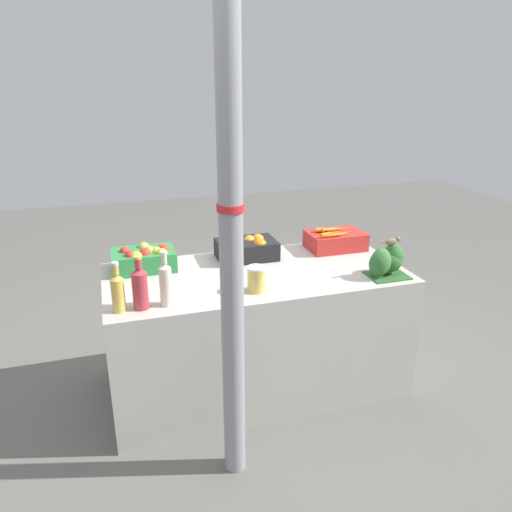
{
  "coord_description": "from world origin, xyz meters",
  "views": [
    {
      "loc": [
        -0.78,
        -2.54,
        1.82
      ],
      "look_at": [
        0.0,
        0.0,
        0.84
      ],
      "focal_mm": 35.0,
      "sensor_mm": 36.0,
      "label": 1
    }
  ],
  "objects": [
    {
      "name": "juice_bottle_golden",
      "position": [
        -0.77,
        -0.28,
        0.85
      ],
      "size": [
        0.06,
        0.06,
        0.25
      ],
      "color": "gold",
      "rests_on": "market_table"
    },
    {
      "name": "orange_crate",
      "position": [
        0.01,
        0.25,
        0.81
      ],
      "size": [
        0.36,
        0.24,
        0.14
      ],
      "color": "black",
      "rests_on": "market_table"
    },
    {
      "name": "juice_bottle_cloudy",
      "position": [
        -0.55,
        -0.28,
        0.86
      ],
      "size": [
        0.06,
        0.06,
        0.28
      ],
      "color": "beige",
      "rests_on": "market_table"
    },
    {
      "name": "juice_bottle_ruby",
      "position": [
        -0.67,
        -0.28,
        0.85
      ],
      "size": [
        0.08,
        0.08,
        0.27
      ],
      "color": "#B2333D",
      "rests_on": "market_table"
    },
    {
      "name": "ground_plane",
      "position": [
        0.0,
        0.0,
        0.0
      ],
      "size": [
        10.0,
        10.0,
        0.0
      ],
      "primitive_type": "plane",
      "color": "#605E59"
    },
    {
      "name": "support_pole",
      "position": [
        -0.3,
        -0.64,
        1.19
      ],
      "size": [
        0.11,
        0.11,
        2.38
      ],
      "color": "gray",
      "rests_on": "ground_plane"
    },
    {
      "name": "apple_crate",
      "position": [
        -0.6,
        0.24,
        0.81
      ],
      "size": [
        0.36,
        0.24,
        0.15
      ],
      "color": "#2D8442",
      "rests_on": "market_table"
    },
    {
      "name": "carrot_crate",
      "position": [
        0.61,
        0.24,
        0.8
      ],
      "size": [
        0.36,
        0.24,
        0.15
      ],
      "color": "red",
      "rests_on": "market_table"
    },
    {
      "name": "market_table",
      "position": [
        0.0,
        0.0,
        0.37
      ],
      "size": [
        1.71,
        0.81,
        0.74
      ],
      "primitive_type": "cube",
      "color": "#B7B2A8",
      "rests_on": "ground_plane"
    },
    {
      "name": "pickle_jar",
      "position": [
        -0.07,
        -0.25,
        0.81
      ],
      "size": [
        0.1,
        0.1,
        0.14
      ],
      "color": "#DBBC56",
      "rests_on": "market_table"
    },
    {
      "name": "sparrow_bird",
      "position": [
        0.7,
        -0.26,
        0.94
      ],
      "size": [
        0.14,
        0.04,
        0.05
      ],
      "rotation": [
        0.0,
        0.0,
        -0.01
      ],
      "color": "#4C3D2D",
      "rests_on": "broccoli_pile"
    },
    {
      "name": "broccoli_pile",
      "position": [
        0.69,
        -0.25,
        0.83
      ],
      "size": [
        0.23,
        0.19,
        0.18
      ],
      "color": "#2D602D",
      "rests_on": "market_table"
    }
  ]
}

